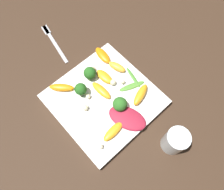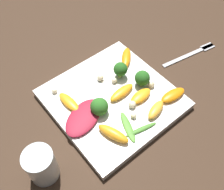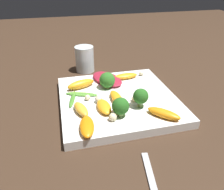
# 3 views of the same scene
# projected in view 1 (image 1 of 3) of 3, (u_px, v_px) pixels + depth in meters

# --- Properties ---
(ground_plane) EXTENTS (2.40, 2.40, 0.00)m
(ground_plane) POSITION_uv_depth(u_px,v_px,m) (104.00, 101.00, 0.66)
(ground_plane) COLOR #382619
(plate) EXTENTS (0.28, 0.28, 0.02)m
(plate) POSITION_uv_depth(u_px,v_px,m) (104.00, 100.00, 0.65)
(plate) COLOR white
(plate) RESTS_ON ground_plane
(drinking_glass) EXTENTS (0.06, 0.06, 0.08)m
(drinking_glass) POSITION_uv_depth(u_px,v_px,m) (175.00, 141.00, 0.57)
(drinking_glass) COLOR silver
(drinking_glass) RESTS_ON ground_plane
(fork) EXTENTS (0.05, 0.18, 0.01)m
(fork) POSITION_uv_depth(u_px,v_px,m) (52.00, 39.00, 0.75)
(fork) COLOR #B2B2B7
(fork) RESTS_ON ground_plane
(radicchio_leaf_0) EXTENTS (0.10, 0.13, 0.01)m
(radicchio_leaf_0) POSITION_uv_depth(u_px,v_px,m) (127.00, 118.00, 0.61)
(radicchio_leaf_0) COLOR maroon
(radicchio_leaf_0) RESTS_ON plate
(orange_segment_0) EXTENTS (0.08, 0.05, 0.02)m
(orange_segment_0) POSITION_uv_depth(u_px,v_px,m) (141.00, 95.00, 0.63)
(orange_segment_0) COLOR orange
(orange_segment_0) RESTS_ON plate
(orange_segment_1) EXTENTS (0.07, 0.03, 0.02)m
(orange_segment_1) POSITION_uv_depth(u_px,v_px,m) (113.00, 131.00, 0.59)
(orange_segment_1) COLOR orange
(orange_segment_1) RESTS_ON plate
(orange_segment_2) EXTENTS (0.04, 0.07, 0.02)m
(orange_segment_2) POSITION_uv_depth(u_px,v_px,m) (103.00, 55.00, 0.69)
(orange_segment_2) COLOR orange
(orange_segment_2) RESTS_ON plate
(orange_segment_3) EXTENTS (0.03, 0.07, 0.02)m
(orange_segment_3) POSITION_uv_depth(u_px,v_px,m) (101.00, 90.00, 0.64)
(orange_segment_3) COLOR orange
(orange_segment_3) RESTS_ON plate
(orange_segment_4) EXTENTS (0.03, 0.06, 0.02)m
(orange_segment_4) POSITION_uv_depth(u_px,v_px,m) (104.00, 77.00, 0.66)
(orange_segment_4) COLOR orange
(orange_segment_4) RESTS_ON plate
(orange_segment_5) EXTENTS (0.04, 0.06, 0.02)m
(orange_segment_5) POSITION_uv_depth(u_px,v_px,m) (117.00, 67.00, 0.67)
(orange_segment_5) COLOR #FCAD33
(orange_segment_5) RESTS_ON plate
(orange_segment_6) EXTENTS (0.07, 0.07, 0.02)m
(orange_segment_6) POSITION_uv_depth(u_px,v_px,m) (62.00, 87.00, 0.64)
(orange_segment_6) COLOR orange
(orange_segment_6) RESTS_ON plate
(broccoli_floret_0) EXTENTS (0.04, 0.04, 0.04)m
(broccoli_floret_0) POSITION_uv_depth(u_px,v_px,m) (90.00, 73.00, 0.65)
(broccoli_floret_0) COLOR #84AD5B
(broccoli_floret_0) RESTS_ON plate
(broccoli_floret_1) EXTENTS (0.04, 0.04, 0.04)m
(broccoli_floret_1) POSITION_uv_depth(u_px,v_px,m) (81.00, 89.00, 0.62)
(broccoli_floret_1) COLOR #7A9E51
(broccoli_floret_1) RESTS_ON plate
(broccoli_floret_2) EXTENTS (0.04, 0.04, 0.04)m
(broccoli_floret_2) POSITION_uv_depth(u_px,v_px,m) (120.00, 104.00, 0.61)
(broccoli_floret_2) COLOR #84AD5B
(broccoli_floret_2) RESTS_ON plate
(arugula_sprig_0) EXTENTS (0.03, 0.08, 0.01)m
(arugula_sprig_0) POSITION_uv_depth(u_px,v_px,m) (133.00, 77.00, 0.66)
(arugula_sprig_0) COLOR #47842D
(arugula_sprig_0) RESTS_ON plate
(arugula_sprig_1) EXTENTS (0.08, 0.05, 0.01)m
(arugula_sprig_1) POSITION_uv_depth(u_px,v_px,m) (132.00, 86.00, 0.65)
(arugula_sprig_1) COLOR #518E33
(arugula_sprig_1) RESTS_ON plate
(macadamia_nut_0) EXTENTS (0.01, 0.01, 0.01)m
(macadamia_nut_0) POSITION_uv_depth(u_px,v_px,m) (88.00, 97.00, 0.63)
(macadamia_nut_0) COLOR beige
(macadamia_nut_0) RESTS_ON plate
(macadamia_nut_1) EXTENTS (0.02, 0.02, 0.02)m
(macadamia_nut_1) POSITION_uv_depth(u_px,v_px,m) (85.00, 108.00, 0.62)
(macadamia_nut_1) COLOR beige
(macadamia_nut_1) RESTS_ON plate
(macadamia_nut_2) EXTENTS (0.02, 0.02, 0.02)m
(macadamia_nut_2) POSITION_uv_depth(u_px,v_px,m) (93.00, 69.00, 0.67)
(macadamia_nut_2) COLOR beige
(macadamia_nut_2) RESTS_ON plate
(macadamia_nut_3) EXTENTS (0.01, 0.01, 0.01)m
(macadamia_nut_3) POSITION_uv_depth(u_px,v_px,m) (123.00, 81.00, 0.65)
(macadamia_nut_3) COLOR beige
(macadamia_nut_3) RESTS_ON plate
(macadamia_nut_4) EXTENTS (0.02, 0.02, 0.02)m
(macadamia_nut_4) POSITION_uv_depth(u_px,v_px,m) (113.00, 82.00, 0.65)
(macadamia_nut_4) COLOR beige
(macadamia_nut_4) RESTS_ON plate
(macadamia_nut_5) EXTENTS (0.01, 0.01, 0.01)m
(macadamia_nut_5) POSITION_uv_depth(u_px,v_px,m) (101.00, 147.00, 0.58)
(macadamia_nut_5) COLOR beige
(macadamia_nut_5) RESTS_ON plate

